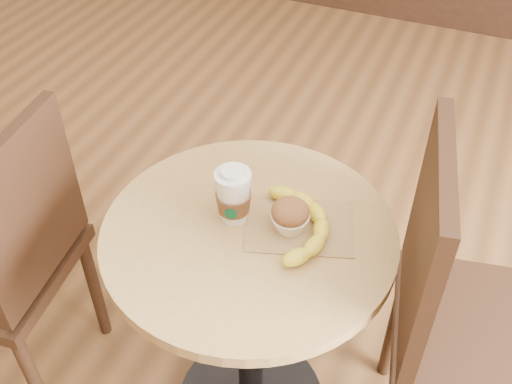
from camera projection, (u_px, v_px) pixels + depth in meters
cafe_table at (250, 294)px, 1.50m from camera, size 0.67×0.67×0.75m
chair_left at (8, 259)px, 1.59m from camera, size 0.46×0.46×0.94m
chair_right at (463, 319)px, 1.40m from camera, size 0.52×0.52×1.01m
kraft_bag at (300, 226)px, 1.35m from camera, size 0.28×0.25×0.00m
coffee_cup at (233, 197)px, 1.33m from camera, size 0.08×0.09×0.14m
muffin at (290, 216)px, 1.32m from camera, size 0.09×0.09×0.08m
banana at (294, 225)px, 1.32m from camera, size 0.27×0.30×0.04m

